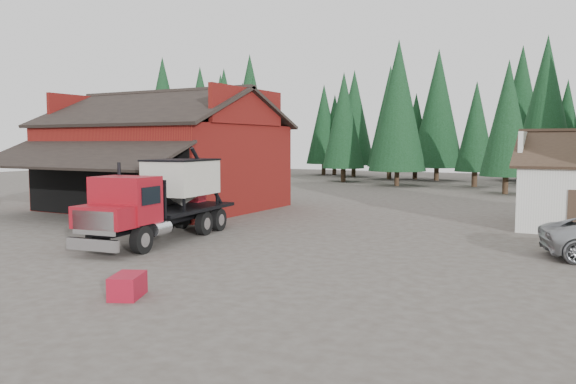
% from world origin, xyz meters
% --- Properties ---
extents(ground, '(120.00, 120.00, 0.00)m').
position_xyz_m(ground, '(0.00, 0.00, 0.00)').
color(ground, '#474038').
rests_on(ground, ground).
extents(red_barn, '(12.80, 13.63, 7.18)m').
position_xyz_m(red_barn, '(-11.00, 9.90, 2.69)').
color(red_barn, maroon).
rests_on(red_barn, ground).
extents(conifer_backdrop, '(76.00, 16.00, 16.00)m').
position_xyz_m(conifer_backdrop, '(0.00, 42.00, 0.00)').
color(conifer_backdrop, black).
rests_on(conifer_backdrop, ground).
extents(near_pine_a, '(4.40, 4.40, 11.40)m').
position_xyz_m(near_pine_a, '(-22.00, 28.00, 6.39)').
color(near_pine_a, '#382619').
rests_on(near_pine_a, ground).
extents(near_pine_b, '(3.96, 3.96, 10.40)m').
position_xyz_m(near_pine_b, '(6.00, 30.00, 5.89)').
color(near_pine_b, '#382619').
rests_on(near_pine_b, ground).
extents(near_pine_d, '(5.28, 5.28, 13.40)m').
position_xyz_m(near_pine_d, '(-4.00, 34.00, 7.39)').
color(near_pine_d, '#382619').
rests_on(near_pine_d, ground).
extents(feed_truck, '(3.25, 8.63, 3.80)m').
position_xyz_m(feed_truck, '(-3.50, 1.12, 1.78)').
color(feed_truck, black).
rests_on(feed_truck, ground).
extents(equip_box, '(1.09, 1.29, 0.60)m').
position_xyz_m(equip_box, '(1.49, -6.00, 0.30)').
color(equip_box, maroon).
rests_on(equip_box, ground).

